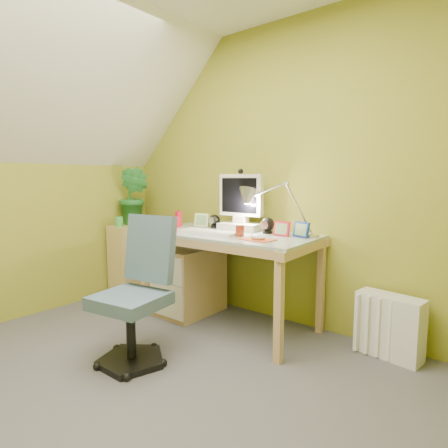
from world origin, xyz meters
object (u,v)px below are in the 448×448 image
Objects in this scene: task_chair at (130,300)px; radiator at (389,326)px; potted_plant at (134,196)px; side_ledge at (132,259)px; desk_lamp at (290,197)px; desk at (227,279)px; monitor at (241,196)px.

task_chair reaches higher than radiator.
potted_plant is 1.67m from task_chair.
potted_plant reaches higher than radiator.
desk_lamp is at bearing 4.68° from side_ledge.
side_ledge is (-1.74, -0.14, -0.69)m from desk_lamp.
side_ledge reaches higher than radiator.
desk is at bearing -159.96° from desk_lamp.
potted_plant reaches higher than task_chair.
desk_lamp is at bearing 19.54° from desk.
side_ledge is 1.69× the size of radiator.
task_chair is 1.70m from radiator.
desk is 1.29m from side_ledge.
monitor is at bearing 6.30° from side_ledge.
side_ledge is at bearing -95.44° from potted_plant.
monitor is at bearing 77.56° from task_chair.
desk_lamp reaches higher than side_ledge.
radiator is (1.18, 0.05, -0.82)m from monitor.
monitor is 0.68× the size of task_chair.
monitor reaches higher than potted_plant.
task_chair reaches higher than side_ledge.
desk is 2.40× the size of potted_plant.
side_ledge is 1.54m from task_chair.
desk_lamp is 1.87m from side_ledge.
desk is 2.39× the size of desk_lamp.
desk_lamp reaches higher than task_chair.
desk_lamp is (0.45, 0.00, 0.01)m from monitor.
monitor is 1.37× the size of radiator.
task_chair is 2.02× the size of radiator.
potted_plant is at bearing 177.46° from monitor.
desk is 1.42m from potted_plant.
desk is 3.37× the size of radiator.
side_ledge is at bearing 133.51° from task_chair.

